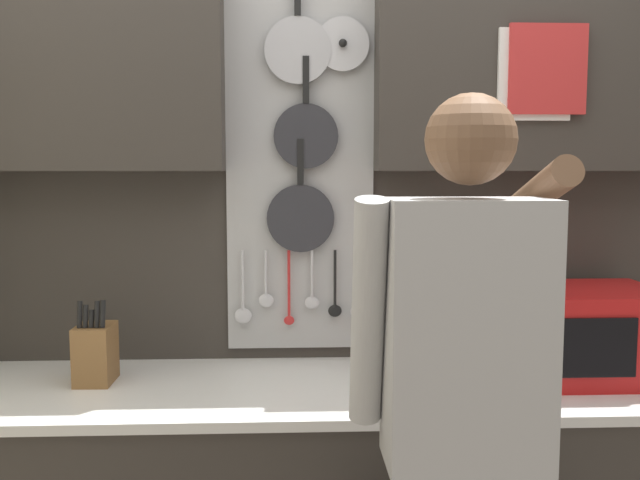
# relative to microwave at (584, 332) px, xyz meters

# --- Properties ---
(back_wall_unit) EXTENTS (2.99, 0.23, 2.53)m
(back_wall_unit) POSITION_rel_microwave_xyz_m (-0.81, 0.24, 0.51)
(back_wall_unit) COLOR #38332D
(back_wall_unit) RESTS_ON ground_plane
(microwave) EXTENTS (0.47, 0.39, 0.29)m
(microwave) POSITION_rel_microwave_xyz_m (0.00, 0.00, 0.00)
(microwave) COLOR red
(microwave) RESTS_ON base_cabinet_counter
(knife_block) EXTENTS (0.11, 0.15, 0.27)m
(knife_block) POSITION_rel_microwave_xyz_m (-1.56, 0.00, -0.05)
(knife_block) COLOR brown
(knife_block) RESTS_ON base_cabinet_counter
(utensil_crock) EXTENTS (0.11, 0.11, 0.34)m
(utensil_crock) POSITION_rel_microwave_xyz_m (-0.62, 0.00, -0.06)
(utensil_crock) COLOR white
(utensil_crock) RESTS_ON base_cabinet_counter
(person) EXTENTS (0.54, 0.66, 1.73)m
(person) POSITION_rel_microwave_xyz_m (-0.53, -0.57, 0.01)
(person) COLOR #383842
(person) RESTS_ON ground_plane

